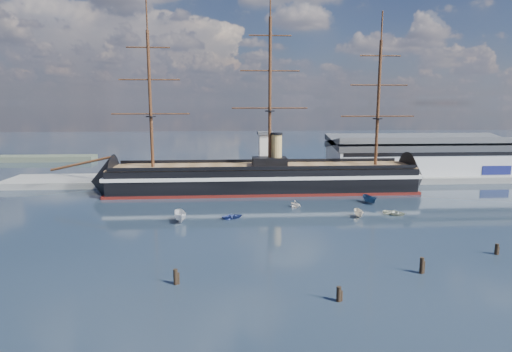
{
  "coord_description": "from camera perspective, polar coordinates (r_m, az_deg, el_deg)",
  "views": [
    {
      "loc": [
        -9.75,
        -64.31,
        25.99
      ],
      "look_at": [
        -2.71,
        35.0,
        9.0
      ],
      "focal_mm": 30.0,
      "sensor_mm": 36.0,
      "label": 1
    }
  ],
  "objects": [
    {
      "name": "ground",
      "position": [
        107.94,
        1.25,
        -4.25
      ],
      "size": [
        600.0,
        600.0,
        0.0
      ],
      "primitive_type": "plane",
      "color": "black",
      "rests_on": "ground"
    },
    {
      "name": "quay",
      "position": [
        144.06,
        3.89,
        -0.73
      ],
      "size": [
        180.0,
        18.0,
        2.0
      ],
      "primitive_type": "cube",
      "color": "slate",
      "rests_on": "ground"
    },
    {
      "name": "warehouse",
      "position": [
        160.43,
        20.98,
        2.6
      ],
      "size": [
        63.0,
        21.0,
        11.6
      ],
      "color": "#B7BABC",
      "rests_on": "ground"
    },
    {
      "name": "quay_tower",
      "position": [
        138.85,
        1.25,
        2.97
      ],
      "size": [
        5.0,
        5.0,
        15.0
      ],
      "color": "silver",
      "rests_on": "ground"
    },
    {
      "name": "warship",
      "position": [
        126.56,
        0.13,
        -0.3
      ],
      "size": [
        112.88,
        16.26,
        53.94
      ],
      "rotation": [
        0.0,
        0.0,
        -0.0
      ],
      "color": "black",
      "rests_on": "ground"
    },
    {
      "name": "motorboat_a",
      "position": [
        96.96,
        -10.02,
        -6.02
      ],
      "size": [
        7.91,
        4.19,
        3.0
      ],
      "primitive_type": "imported",
      "rotation": [
        0.0,
        0.0,
        0.2
      ],
      "color": "silver",
      "rests_on": "ground"
    },
    {
      "name": "motorboat_b",
      "position": [
        98.27,
        -3.13,
        -5.67
      ],
      "size": [
        2.13,
        3.24,
        1.41
      ],
      "primitive_type": "imported",
      "rotation": [
        0.0,
        0.0,
        1.91
      ],
      "color": "#30418A",
      "rests_on": "ground"
    },
    {
      "name": "motorboat_c",
      "position": [
        102.16,
        13.53,
        -5.33
      ],
      "size": [
        5.45,
        2.24,
        2.14
      ],
      "primitive_type": "imported",
      "rotation": [
        0.0,
        0.0,
        -0.05
      ],
      "color": "#EDE0C5",
      "rests_on": "ground"
    },
    {
      "name": "motorboat_d",
      "position": [
        108.9,
        5.27,
        -4.17
      ],
      "size": [
        5.86,
        5.0,
        2.0
      ],
      "primitive_type": "imported",
      "rotation": [
        0.0,
        0.0,
        0.59
      ],
      "color": "white",
      "rests_on": "ground"
    },
    {
      "name": "motorboat_e",
      "position": [
        106.34,
        17.95,
        -4.94
      ],
      "size": [
        2.98,
        3.35,
        1.5
      ],
      "primitive_type": "imported",
      "rotation": [
        0.0,
        0.0,
        0.92
      ],
      "color": "beige",
      "rests_on": "ground"
    },
    {
      "name": "motorboat_f",
      "position": [
        116.63,
        14.9,
        -3.52
      ],
      "size": [
        6.9,
        3.95,
        2.6
      ],
      "primitive_type": "imported",
      "rotation": [
        0.0,
        0.0,
        0.25
      ],
      "color": "navy",
      "rests_on": "ground"
    },
    {
      "name": "piling_near_left",
      "position": [
        65.13,
        -10.64,
        -14.01
      ],
      "size": [
        0.64,
        0.64,
        3.02
      ],
      "primitive_type": "cylinder",
      "color": "black",
      "rests_on": "ground"
    },
    {
      "name": "piling_near_mid",
      "position": [
        60.19,
        10.94,
        -16.09
      ],
      "size": [
        0.64,
        0.64,
        2.76
      ],
      "primitive_type": "cylinder",
      "color": "black",
      "rests_on": "ground"
    },
    {
      "name": "piling_near_right",
      "position": [
        72.47,
        21.16,
        -12.01
      ],
      "size": [
        0.64,
        0.64,
        3.27
      ],
      "primitive_type": "cylinder",
      "color": "black",
      "rests_on": "ground"
    },
    {
      "name": "piling_far_right",
      "position": [
        86.45,
        29.37,
        -9.1
      ],
      "size": [
        0.64,
        0.64,
        2.64
      ],
      "primitive_type": "cylinder",
      "color": "black",
      "rests_on": "ground"
    }
  ]
}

